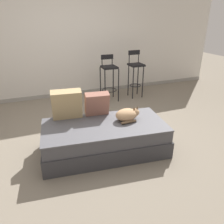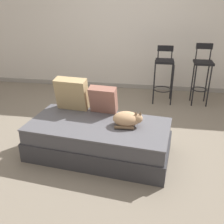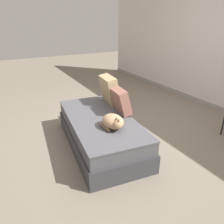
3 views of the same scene
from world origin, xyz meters
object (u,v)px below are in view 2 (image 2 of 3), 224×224
(throw_pillow_corner, at_px, (72,94))
(cat, at_px, (127,119))
(bar_stool_near_window, at_px, (164,71))
(throw_pillow_middle, at_px, (103,100))
(bar_stool_by_doorway, at_px, (202,70))
(couch, at_px, (99,139))

(throw_pillow_corner, bearing_deg, cat, -25.20)
(throw_pillow_corner, distance_m, cat, 0.87)
(throw_pillow_corner, xyz_separation_m, bar_stool_near_window, (1.23, 1.57, -0.06))
(throw_pillow_middle, bearing_deg, throw_pillow_corner, 173.29)
(throw_pillow_corner, bearing_deg, throw_pillow_middle, -6.71)
(throw_pillow_corner, xyz_separation_m, bar_stool_by_doorway, (1.89, 1.57, -0.02))
(couch, xyz_separation_m, bar_stool_by_doorway, (1.46, 1.95, 0.41))
(bar_stool_by_doorway, bearing_deg, couch, -126.90)
(cat, bearing_deg, bar_stool_near_window, 76.88)
(bar_stool_near_window, bearing_deg, throw_pillow_middle, -116.40)
(couch, xyz_separation_m, cat, (0.35, 0.01, 0.30))
(throw_pillow_middle, bearing_deg, cat, -41.85)
(cat, height_order, bar_stool_by_doorway, bar_stool_by_doorway)
(couch, height_order, throw_pillow_corner, throw_pillow_corner)
(couch, bearing_deg, throw_pillow_middle, 90.88)
(cat, relative_size, bar_stool_near_window, 0.35)
(throw_pillow_corner, relative_size, bar_stool_by_doorway, 0.41)
(throw_pillow_corner, relative_size, bar_stool_near_window, 0.43)
(bar_stool_near_window, bearing_deg, bar_stool_by_doorway, 0.17)
(throw_pillow_corner, bearing_deg, bar_stool_by_doorway, 39.73)
(throw_pillow_middle, height_order, bar_stool_near_window, bar_stool_near_window)
(throw_pillow_middle, distance_m, cat, 0.48)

